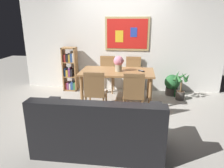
{
  "coord_description": "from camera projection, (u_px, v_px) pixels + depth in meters",
  "views": [
    {
      "loc": [
        0.46,
        -4.03,
        1.84
      ],
      "look_at": [
        -0.0,
        -0.28,
        0.65
      ],
      "focal_mm": 33.37,
      "sensor_mm": 36.0,
      "label": 1
    }
  ],
  "objects": [
    {
      "name": "ground_plane",
      "position": [
        114.0,
        109.0,
        4.42
      ],
      "size": [
        12.0,
        12.0,
        0.0
      ],
      "primitive_type": "plane",
      "color": "#B7B2A8"
    },
    {
      "name": "wall_back_with_painting",
      "position": [
        120.0,
        40.0,
        5.35
      ],
      "size": [
        5.2,
        0.14,
        2.6
      ],
      "color": "silver",
      "rests_on": "ground_plane"
    },
    {
      "name": "dining_table",
      "position": [
        117.0,
        75.0,
        4.62
      ],
      "size": [
        1.61,
        0.86,
        0.74
      ],
      "color": "#9E7042",
      "rests_on": "ground_plane"
    },
    {
      "name": "dining_chair_far_left",
      "position": [
        107.0,
        71.0,
        5.42
      ],
      "size": [
        0.4,
        0.41,
        0.91
      ],
      "color": "#9E7042",
      "rests_on": "ground_plane"
    },
    {
      "name": "dining_chair_near_right",
      "position": [
        134.0,
        92.0,
        3.88
      ],
      "size": [
        0.4,
        0.41,
        0.91
      ],
      "color": "#9E7042",
      "rests_on": "ground_plane"
    },
    {
      "name": "dining_chair_far_right",
      "position": [
        133.0,
        72.0,
        5.33
      ],
      "size": [
        0.4,
        0.41,
        0.91
      ],
      "color": "#9E7042",
      "rests_on": "ground_plane"
    },
    {
      "name": "dining_chair_near_left",
      "position": [
        95.0,
        90.0,
        3.97
      ],
      "size": [
        0.4,
        0.41,
        0.91
      ],
      "color": "#9E7042",
      "rests_on": "ground_plane"
    },
    {
      "name": "leather_couch",
      "position": [
        99.0,
        131.0,
        2.98
      ],
      "size": [
        1.8,
        0.84,
        0.84
      ],
      "color": "black",
      "rests_on": "ground_plane"
    },
    {
      "name": "bookshelf",
      "position": [
        70.0,
        70.0,
        5.48
      ],
      "size": [
        0.36,
        0.28,
        1.14
      ],
      "color": "#9E7042",
      "rests_on": "ground_plane"
    },
    {
      "name": "potted_ivy",
      "position": [
        172.0,
        84.0,
        5.2
      ],
      "size": [
        0.37,
        0.37,
        0.59
      ],
      "color": "#4C4742",
      "rests_on": "ground_plane"
    },
    {
      "name": "potted_palm",
      "position": [
        181.0,
        86.0,
        4.87
      ],
      "size": [
        0.39,
        0.37,
        0.7
      ],
      "color": "#4C4742",
      "rests_on": "ground_plane"
    },
    {
      "name": "flower_vase",
      "position": [
        119.0,
        63.0,
        4.51
      ],
      "size": [
        0.23,
        0.22,
        0.34
      ],
      "color": "tan",
      "rests_on": "dining_table"
    },
    {
      "name": "tv_remote",
      "position": [
        141.0,
        71.0,
        4.55
      ],
      "size": [
        0.14,
        0.14,
        0.02
      ],
      "color": "black",
      "rests_on": "dining_table"
    }
  ]
}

